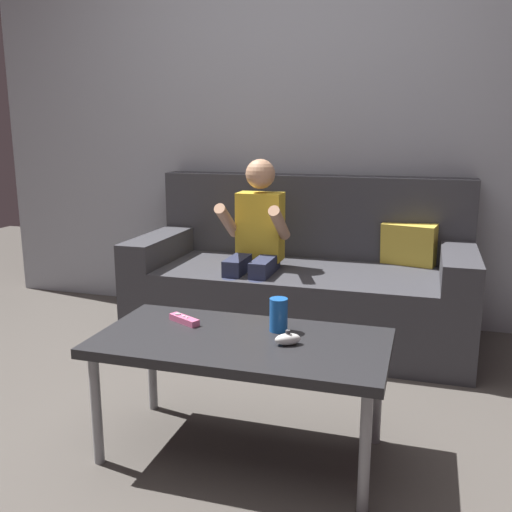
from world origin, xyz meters
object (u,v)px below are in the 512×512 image
at_px(coffee_table, 241,349).
at_px(nunchuk_white, 288,339).
at_px(soda_can, 279,315).
at_px(person_seated_on_couch, 255,242).
at_px(couch, 303,283).
at_px(game_remote_pink_near_edge, 184,320).

xyz_separation_m(coffee_table, nunchuk_white, (0.17, -0.01, 0.06)).
bearing_deg(soda_can, nunchuk_white, -62.31).
bearing_deg(person_seated_on_couch, nunchuk_white, -67.79).
height_order(couch, person_seated_on_couch, person_seated_on_couch).
distance_m(game_remote_pink_near_edge, soda_can, 0.37).
height_order(person_seated_on_couch, soda_can, person_seated_on_couch).
bearing_deg(game_remote_pink_near_edge, soda_can, 2.84).
xyz_separation_m(couch, soda_can, (0.16, -1.15, 0.20)).
relative_size(coffee_table, nunchuk_white, 10.23).
bearing_deg(person_seated_on_couch, couch, 40.43).
xyz_separation_m(couch, coffee_table, (0.05, -1.26, 0.10)).
height_order(couch, coffee_table, couch).
relative_size(game_remote_pink_near_edge, nunchuk_white, 1.40).
bearing_deg(couch, person_seated_on_couch, -139.57).
relative_size(couch, person_seated_on_couch, 1.83).
distance_m(person_seated_on_couch, game_remote_pink_near_edge, 0.98).
height_order(nunchuk_white, soda_can, soda_can).
distance_m(person_seated_on_couch, coffee_table, 1.12).
distance_m(person_seated_on_couch, soda_can, 1.03).
height_order(coffee_table, game_remote_pink_near_edge, game_remote_pink_near_edge).
relative_size(game_remote_pink_near_edge, soda_can, 1.15).
distance_m(person_seated_on_couch, nunchuk_white, 1.18).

